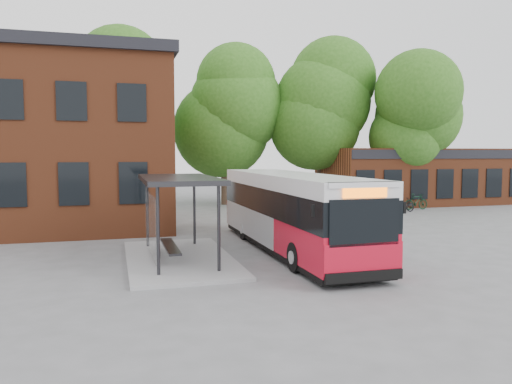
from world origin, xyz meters
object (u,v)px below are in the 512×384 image
object	(u,v)px
bus_shelter	(179,218)
bicycle_5	(388,206)
bicycle_6	(403,205)
bicycle_3	(383,203)
bicycle_0	(334,204)
bicycle_7	(416,202)
bicycle_2	(363,203)
city_bus	(291,212)
bicycle_4	(378,205)

from	to	relation	value
bus_shelter	bicycle_5	bearing A→B (deg)	35.59
bicycle_5	bicycle_6	size ratio (longest dim) A/B	0.89
bicycle_3	bicycle_5	size ratio (longest dim) A/B	1.16
bicycle_0	bicycle_7	size ratio (longest dim) A/B	1.05
bicycle_2	bicycle_5	distance (m)	2.05
bicycle_2	bicycle_5	xyz separation A→B (m)	(0.67, -1.94, -0.03)
bicycle_3	bicycle_5	world-z (taller)	bicycle_3
bicycle_0	bicycle_5	world-z (taller)	bicycle_0
bicycle_0	bicycle_7	xyz separation A→B (m)	(5.61, -0.44, 0.04)
bicycle_3	city_bus	bearing A→B (deg)	132.21
city_bus	bicycle_0	size ratio (longest dim) A/B	6.21
bicycle_0	bicycle_2	distance (m)	2.23
bus_shelter	bicycle_5	distance (m)	17.30
bus_shelter	bicycle_3	xyz separation A→B (m)	(14.20, 10.99, -0.93)
city_bus	bicycle_5	world-z (taller)	city_bus
bicycle_6	bicycle_7	size ratio (longest dim) A/B	0.96
bicycle_0	bicycle_2	world-z (taller)	bicycle_2
city_bus	bicycle_6	xyz separation A→B (m)	(10.95, 9.69, -1.01)
city_bus	bicycle_2	distance (m)	14.61
bicycle_2	bicycle_4	xyz separation A→B (m)	(0.37, -1.28, -0.01)
bicycle_4	bicycle_6	bearing A→B (deg)	-105.47
city_bus	bicycle_3	xyz separation A→B (m)	(9.92, 10.39, -0.93)
bicycle_0	bicycle_3	world-z (taller)	bicycle_3
bicycle_4	bicycle_6	size ratio (longest dim) A/B	1.07
city_bus	bicycle_5	size ratio (longest dim) A/B	7.62
bicycle_0	bicycle_6	world-z (taller)	bicycle_0
bicycle_7	bus_shelter	bearing A→B (deg)	121.02
bus_shelter	bicycle_7	size ratio (longest dim) A/B	3.99
bicycle_7	bicycle_0	bearing A→B (deg)	82.74
bicycle_5	bicycle_7	world-z (taller)	bicycle_7
bicycle_0	bicycle_5	bearing A→B (deg)	-129.34
bicycle_0	bicycle_4	world-z (taller)	bicycle_0
bus_shelter	city_bus	bearing A→B (deg)	7.97
bicycle_5	bicycle_2	bearing A→B (deg)	-5.76
city_bus	bicycle_3	world-z (taller)	city_bus
bicycle_3	bicycle_7	bearing A→B (deg)	-89.00
bicycle_4	bicycle_0	bearing A→B (deg)	70.24
bicycle_4	bicycle_5	size ratio (longest dim) A/B	1.20
bicycle_0	bicycle_4	bearing A→B (deg)	-120.30
bicycle_0	bicycle_6	xyz separation A→B (m)	(4.06, -1.37, -0.04)
bus_shelter	bicycle_0	size ratio (longest dim) A/B	3.81
bicycle_2	bicycle_5	size ratio (longest dim) A/B	1.23
city_bus	bicycle_0	world-z (taller)	city_bus
bicycle_0	bicycle_5	xyz separation A→B (m)	(2.87, -1.61, -0.03)
bicycle_2	bicycle_7	bearing A→B (deg)	-110.05
bicycle_3	bus_shelter	bearing A→B (deg)	123.62
bicycle_0	bicycle_6	distance (m)	4.29
bicycle_6	bicycle_5	bearing A→B (deg)	93.34
city_bus	bus_shelter	bearing A→B (deg)	-172.36
bus_shelter	bicycle_3	bearing A→B (deg)	37.75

